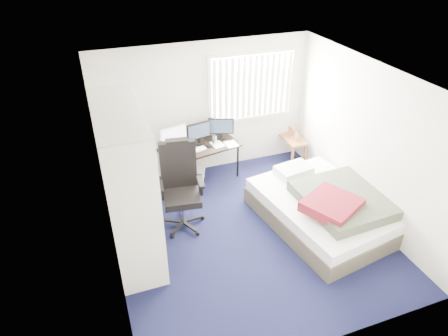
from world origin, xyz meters
TOP-DOWN VIEW (x-y plane):
  - ground at (0.00, 0.00)m, footprint 4.20×4.20m
  - room_shell at (0.00, 0.00)m, footprint 4.20×4.20m
  - window_assembly at (0.90, 2.04)m, footprint 1.72×0.09m
  - closet at (-1.67, 0.27)m, footprint 0.64×1.84m
  - desk at (-0.23, 1.76)m, footprint 1.53×0.94m
  - office_chair at (-0.89, 0.61)m, footprint 0.76×0.76m
  - footstool at (-0.29, 1.74)m, footprint 0.33×0.30m
  - nightstand at (1.75, 1.85)m, footprint 0.36×0.71m
  - bed at (1.27, -0.19)m, footprint 1.96×2.42m
  - pine_box at (-1.65, 0.44)m, footprint 0.50×0.43m

SIDE VIEW (x-z plane):
  - ground at x=0.00m, z-range 0.00..0.00m
  - pine_box at x=-1.65m, z-range 0.00..0.31m
  - footstool at x=-0.29m, z-range 0.06..0.28m
  - bed at x=1.27m, z-range -0.06..0.66m
  - nightstand at x=1.75m, z-range 0.09..0.76m
  - office_chair at x=-0.89m, z-range -0.17..1.27m
  - desk at x=-0.23m, z-range 0.16..1.33m
  - closet at x=-1.67m, z-range 0.24..2.46m
  - room_shell at x=0.00m, z-range -0.59..3.61m
  - window_assembly at x=0.90m, z-range 0.94..2.26m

